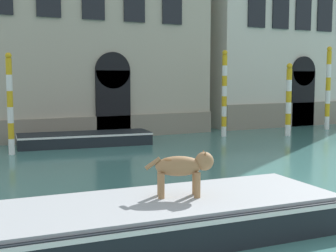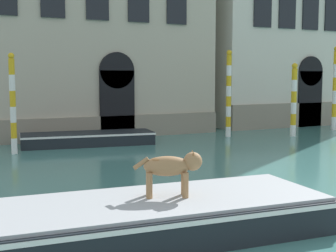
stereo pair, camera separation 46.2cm
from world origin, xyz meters
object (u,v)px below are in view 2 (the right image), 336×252
(boat_foreground, at_px, (149,217))
(mooring_pole_1, at_px, (13,103))
(dog_on_deck, at_px, (172,167))
(mooring_pole_0, at_px, (229,93))
(boat_moored_near_palazzo, at_px, (88,138))
(mooring_pole_2, at_px, (335,88))
(mooring_pole_3, at_px, (294,99))

(boat_foreground, height_order, mooring_pole_1, mooring_pole_1)
(boat_foreground, xyz_separation_m, dog_on_deck, (0.46, 0.03, 0.86))
(mooring_pole_0, bearing_deg, boat_foreground, -128.68)
(dog_on_deck, bearing_deg, mooring_pole_1, 120.14)
(boat_moored_near_palazzo, xyz_separation_m, mooring_pole_2, (13.36, -0.32, 1.95))
(dog_on_deck, relative_size, boat_moored_near_palazzo, 0.22)
(dog_on_deck, distance_m, mooring_pole_3, 15.00)
(mooring_pole_3, bearing_deg, mooring_pole_1, 177.97)
(boat_moored_near_palazzo, height_order, mooring_pole_3, mooring_pole_3)
(boat_moored_near_palazzo, xyz_separation_m, mooring_pole_1, (-3.07, -0.98, 1.59))
(boat_moored_near_palazzo, relative_size, mooring_pole_1, 1.51)
(boat_moored_near_palazzo, distance_m, mooring_pole_2, 13.51)
(mooring_pole_1, height_order, mooring_pole_2, mooring_pole_2)
(boat_foreground, bearing_deg, mooring_pole_3, 44.46)
(mooring_pole_2, bearing_deg, dog_on_deck, -143.84)
(boat_foreground, xyz_separation_m, mooring_pole_1, (-0.95, 10.34, 1.51))
(mooring_pole_1, relative_size, mooring_pole_2, 0.84)
(boat_foreground, relative_size, mooring_pole_0, 1.68)
(boat_moored_near_palazzo, height_order, mooring_pole_2, mooring_pole_2)
(boat_foreground, height_order, mooring_pole_3, mooring_pole_3)
(dog_on_deck, xyz_separation_m, mooring_pole_0, (8.39, 11.04, 0.83))
(dog_on_deck, relative_size, mooring_pole_2, 0.27)
(mooring_pole_3, bearing_deg, mooring_pole_0, 157.91)
(boat_foreground, distance_m, mooring_pole_1, 10.49)
(mooring_pole_1, xyz_separation_m, mooring_pole_2, (16.43, 0.66, 0.36))
(boat_foreground, relative_size, mooring_pole_1, 1.84)
(mooring_pole_0, bearing_deg, dog_on_deck, -127.25)
(dog_on_deck, height_order, mooring_pole_3, mooring_pole_3)
(mooring_pole_1, distance_m, mooring_pole_2, 16.45)
(mooring_pole_2, relative_size, mooring_pole_3, 1.27)
(mooring_pole_0, relative_size, mooring_pole_1, 1.10)
(boat_moored_near_palazzo, bearing_deg, mooring_pole_1, -154.46)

